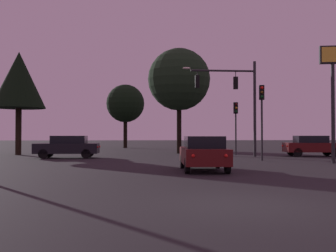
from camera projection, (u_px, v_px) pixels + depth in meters
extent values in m
plane|color=black|center=(164.00, 154.00, 33.22)|extent=(168.00, 168.00, 0.00)
cylinder|color=#232326|center=(255.00, 109.00, 28.77)|extent=(0.20, 0.20, 6.95)
cylinder|color=#232326|center=(223.00, 71.00, 28.63)|extent=(4.70, 0.16, 0.14)
ellipsoid|color=#F4EACC|center=(187.00, 68.00, 28.42)|extent=(0.56, 0.28, 0.16)
cylinder|color=#232326|center=(236.00, 74.00, 28.71)|extent=(0.05, 0.05, 0.43)
cube|color=black|center=(236.00, 83.00, 28.69)|extent=(0.30, 0.24, 0.90)
sphere|color=red|center=(235.00, 79.00, 28.84)|extent=(0.18, 0.18, 0.18)
sphere|color=#56380C|center=(235.00, 83.00, 28.83)|extent=(0.18, 0.18, 0.18)
sphere|color=#0C4219|center=(235.00, 87.00, 28.83)|extent=(0.18, 0.18, 0.18)
cylinder|color=#232326|center=(197.00, 73.00, 28.48)|extent=(0.05, 0.05, 0.36)
cube|color=black|center=(197.00, 82.00, 28.46)|extent=(0.30, 0.24, 0.90)
sphere|color=red|center=(197.00, 78.00, 28.61)|extent=(0.18, 0.18, 0.18)
sphere|color=#56380C|center=(197.00, 82.00, 28.60)|extent=(0.18, 0.18, 0.18)
sphere|color=#0C4219|center=(197.00, 86.00, 28.59)|extent=(0.18, 0.18, 0.18)
cylinder|color=#232326|center=(262.00, 130.00, 24.31)|extent=(0.12, 0.12, 3.75)
cube|color=black|center=(262.00, 92.00, 24.37)|extent=(0.34, 0.29, 0.90)
sphere|color=red|center=(262.00, 88.00, 24.23)|extent=(0.18, 0.18, 0.18)
sphere|color=#56380C|center=(262.00, 92.00, 24.23)|extent=(0.18, 0.18, 0.18)
sphere|color=#0C4219|center=(262.00, 97.00, 24.22)|extent=(0.18, 0.18, 0.18)
cylinder|color=#232326|center=(236.00, 134.00, 31.27)|extent=(0.12, 0.12, 3.27)
cube|color=black|center=(236.00, 108.00, 31.32)|extent=(0.32, 0.27, 0.90)
sphere|color=#4C0A0A|center=(236.00, 104.00, 31.19)|extent=(0.18, 0.18, 0.18)
sphere|color=#F9A319|center=(236.00, 108.00, 31.18)|extent=(0.18, 0.18, 0.18)
sphere|color=#0C4219|center=(236.00, 111.00, 31.17)|extent=(0.18, 0.18, 0.18)
cube|color=#4C0F0F|center=(203.00, 156.00, 17.41)|extent=(2.05, 4.06, 0.68)
cube|color=black|center=(204.00, 142.00, 17.27)|extent=(1.70, 2.23, 0.52)
cylinder|color=black|center=(183.00, 161.00, 18.68)|extent=(0.23, 0.65, 0.64)
cylinder|color=black|center=(217.00, 161.00, 18.73)|extent=(0.23, 0.65, 0.64)
cylinder|color=black|center=(187.00, 166.00, 16.06)|extent=(0.23, 0.65, 0.64)
cylinder|color=black|center=(227.00, 166.00, 16.12)|extent=(0.23, 0.65, 0.64)
sphere|color=red|center=(193.00, 156.00, 15.39)|extent=(0.14, 0.14, 0.14)
sphere|color=red|center=(226.00, 156.00, 15.44)|extent=(0.14, 0.14, 0.14)
cube|color=black|center=(67.00, 148.00, 27.00)|extent=(4.27, 1.91, 0.68)
cube|color=black|center=(69.00, 140.00, 27.03)|extent=(2.32, 1.62, 0.52)
cylinder|color=black|center=(43.00, 154.00, 26.08)|extent=(0.64, 0.21, 0.64)
cylinder|color=black|center=(49.00, 153.00, 27.71)|extent=(0.64, 0.21, 0.64)
cylinder|color=black|center=(86.00, 154.00, 26.28)|extent=(0.64, 0.21, 0.64)
cylinder|color=black|center=(89.00, 153.00, 27.91)|extent=(0.64, 0.21, 0.64)
sphere|color=red|center=(97.00, 147.00, 26.51)|extent=(0.14, 0.14, 0.14)
sphere|color=red|center=(99.00, 147.00, 27.79)|extent=(0.14, 0.14, 0.14)
cube|color=#4C0F0F|center=(313.00, 147.00, 29.21)|extent=(4.22, 2.11, 0.68)
cube|color=black|center=(311.00, 139.00, 29.23)|extent=(2.33, 1.69, 0.52)
cylinder|color=black|center=(327.00, 151.00, 29.96)|extent=(0.66, 0.26, 0.64)
cylinder|color=black|center=(335.00, 152.00, 28.43)|extent=(0.66, 0.26, 0.64)
cylinder|color=black|center=(291.00, 151.00, 29.98)|extent=(0.66, 0.26, 0.64)
cylinder|color=black|center=(298.00, 152.00, 28.45)|extent=(0.66, 0.26, 0.64)
sphere|color=red|center=(283.00, 146.00, 29.84)|extent=(0.14, 0.14, 0.14)
sphere|color=red|center=(287.00, 146.00, 28.62)|extent=(0.14, 0.14, 0.14)
cylinder|color=#232326|center=(333.00, 113.00, 21.99)|extent=(0.20, 0.20, 5.55)
cube|color=black|center=(332.00, 55.00, 22.06)|extent=(1.42, 0.51, 1.00)
cube|color=yellow|center=(333.00, 54.00, 21.93)|extent=(1.21, 0.26, 0.84)
cylinder|color=black|center=(179.00, 127.00, 33.73)|extent=(0.40, 0.40, 4.47)
sphere|color=black|center=(179.00, 79.00, 33.82)|extent=(5.32, 5.32, 5.32)
cylinder|color=black|center=(125.00, 132.00, 47.85)|extent=(0.46, 0.46, 3.80)
sphere|color=black|center=(125.00, 103.00, 47.93)|extent=(4.59, 4.59, 4.59)
cylinder|color=black|center=(18.00, 131.00, 31.20)|extent=(0.46, 0.46, 3.70)
cone|color=black|center=(19.00, 80.00, 31.29)|extent=(4.15, 4.15, 4.48)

